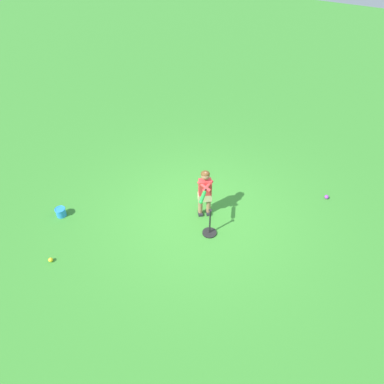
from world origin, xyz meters
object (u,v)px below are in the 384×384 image
child_batter (205,190)px  play_ball_center_lawn (51,260)px  batting_tee (210,230)px  toy_bucket (61,212)px  play_ball_by_bucket (327,197)px

child_batter → play_ball_center_lawn: bearing=145.4°
batting_tee → toy_bucket: 3.09m
play_ball_by_bucket → play_ball_center_lawn: size_ratio=1.07×
child_batter → play_ball_by_bucket: (1.84, -2.02, -0.61)m
child_batter → play_ball_by_bucket: 2.80m
child_batter → play_ball_center_lawn: (-2.53, 1.75, -0.61)m
child_batter → batting_tee: bearing=-139.0°
batting_tee → play_ball_by_bucket: bearing=-36.4°
play_ball_center_lawn → batting_tee: size_ratio=0.14×
child_batter → batting_tee: size_ratio=1.74×
toy_bucket → play_ball_center_lawn: bearing=-141.8°
play_ball_by_bucket → play_ball_center_lawn: (-4.37, 3.77, -0.00)m
batting_tee → toy_bucket: bearing=112.2°
play_ball_by_bucket → child_batter: bearing=132.3°
child_batter → batting_tee: 0.77m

